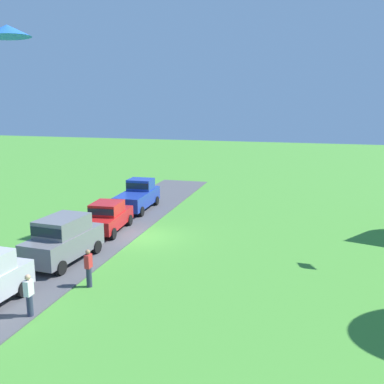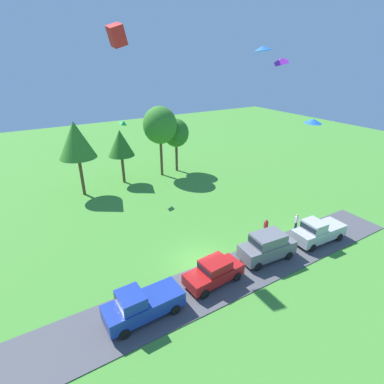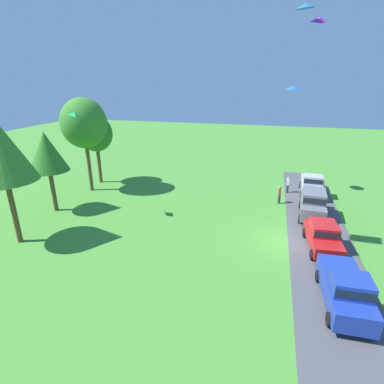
{
  "view_description": "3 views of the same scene",
  "coord_description": "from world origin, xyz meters",
  "px_view_note": "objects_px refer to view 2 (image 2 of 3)",
  "views": [
    {
      "loc": [
        23.88,
        9.36,
        8.14
      ],
      "look_at": [
        2.42,
        3.59,
        3.43
      ],
      "focal_mm": 42.0,
      "sensor_mm": 36.0,
      "label": 1
    },
    {
      "loc": [
        -10.63,
        -16.42,
        15.1
      ],
      "look_at": [
        1.88,
        4.29,
        4.11
      ],
      "focal_mm": 28.0,
      "sensor_mm": 36.0,
      "label": 2
    },
    {
      "loc": [
        -19.87,
        1.43,
        10.83
      ],
      "look_at": [
        0.15,
        6.76,
        3.09
      ],
      "focal_mm": 28.0,
      "sensor_mm": 36.0,
      "label": 3
    }
  ],
  "objects_px": {
    "car_suv_mid_row": "(267,245)",
    "tree_left_of_center": "(121,143)",
    "tree_lone_near": "(176,133)",
    "kite_delta_topmost": "(313,121)",
    "tree_far_left": "(76,140)",
    "car_pickup_by_flagpole": "(141,304)",
    "person_watching_sky": "(296,222)",
    "kite_diamond_low_drifter": "(124,123)",
    "kite_delta_high_right": "(263,48)",
    "person_on_lawn": "(266,227)",
    "car_sedan_near_entrance": "(214,271)",
    "kite_diamond_over_trees": "(281,61)",
    "tree_far_right": "(160,125)",
    "car_pickup_far_end": "(318,231)",
    "kite_box_near_flag": "(117,35)"
  },
  "relations": [
    {
      "from": "car_suv_mid_row",
      "to": "kite_delta_high_right",
      "type": "height_order",
      "value": "kite_delta_high_right"
    },
    {
      "from": "car_pickup_far_end",
      "to": "kite_delta_topmost",
      "type": "distance_m",
      "value": 9.5
    },
    {
      "from": "car_suv_mid_row",
      "to": "tree_far_right",
      "type": "height_order",
      "value": "tree_far_right"
    },
    {
      "from": "car_sedan_near_entrance",
      "to": "tree_far_right",
      "type": "distance_m",
      "value": 23.38
    },
    {
      "from": "car_pickup_far_end",
      "to": "tree_lone_near",
      "type": "height_order",
      "value": "tree_lone_near"
    },
    {
      "from": "tree_far_left",
      "to": "kite_diamond_over_trees",
      "type": "bearing_deg",
      "value": -61.77
    },
    {
      "from": "person_watching_sky",
      "to": "kite_diamond_low_drifter",
      "type": "distance_m",
      "value": 20.81
    },
    {
      "from": "car_pickup_far_end",
      "to": "tree_far_right",
      "type": "height_order",
      "value": "tree_far_right"
    },
    {
      "from": "person_watching_sky",
      "to": "car_pickup_far_end",
      "type": "bearing_deg",
      "value": -88.02
    },
    {
      "from": "car_sedan_near_entrance",
      "to": "car_pickup_far_end",
      "type": "xyz_separation_m",
      "value": [
        10.84,
        -0.35,
        0.07
      ]
    },
    {
      "from": "tree_far_right",
      "to": "kite_box_near_flag",
      "type": "bearing_deg",
      "value": -125.73
    },
    {
      "from": "tree_far_right",
      "to": "person_watching_sky",
      "type": "bearing_deg",
      "value": -77.51
    },
    {
      "from": "person_watching_sky",
      "to": "kite_delta_high_right",
      "type": "relative_size",
      "value": 1.34
    },
    {
      "from": "tree_lone_near",
      "to": "kite_delta_topmost",
      "type": "distance_m",
      "value": 20.52
    },
    {
      "from": "car_suv_mid_row",
      "to": "car_pickup_far_end",
      "type": "bearing_deg",
      "value": -4.8
    },
    {
      "from": "car_pickup_far_end",
      "to": "kite_diamond_over_trees",
      "type": "relative_size",
      "value": 5.0
    },
    {
      "from": "car_pickup_far_end",
      "to": "kite_delta_topmost",
      "type": "xyz_separation_m",
      "value": [
        0.59,
        2.75,
        9.08
      ]
    },
    {
      "from": "car_suv_mid_row",
      "to": "tree_left_of_center",
      "type": "height_order",
      "value": "tree_left_of_center"
    },
    {
      "from": "tree_left_of_center",
      "to": "kite_delta_topmost",
      "type": "xyz_separation_m",
      "value": [
        10.5,
        -19.46,
        4.95
      ]
    },
    {
      "from": "tree_left_of_center",
      "to": "person_watching_sky",
      "type": "bearing_deg",
      "value": -63.76
    },
    {
      "from": "kite_box_near_flag",
      "to": "kite_delta_high_right",
      "type": "relative_size",
      "value": 1.08
    },
    {
      "from": "tree_far_right",
      "to": "kite_diamond_over_trees",
      "type": "relative_size",
      "value": 9.22
    },
    {
      "from": "car_pickup_far_end",
      "to": "tree_far_left",
      "type": "distance_m",
      "value": 26.58
    },
    {
      "from": "car_sedan_near_entrance",
      "to": "tree_far_left",
      "type": "relative_size",
      "value": 0.52
    },
    {
      "from": "car_pickup_far_end",
      "to": "tree_lone_near",
      "type": "xyz_separation_m",
      "value": [
        -1.86,
        22.56,
        4.34
      ]
    },
    {
      "from": "kite_diamond_low_drifter",
      "to": "tree_far_left",
      "type": "bearing_deg",
      "value": 154.08
    },
    {
      "from": "person_on_lawn",
      "to": "kite_diamond_over_trees",
      "type": "relative_size",
      "value": 1.68
    },
    {
      "from": "person_on_lawn",
      "to": "kite_delta_topmost",
      "type": "xyz_separation_m",
      "value": [
        3.77,
        -0.35,
        9.31
      ]
    },
    {
      "from": "kite_box_near_flag",
      "to": "car_suv_mid_row",
      "type": "bearing_deg",
      "value": -50.69
    },
    {
      "from": "tree_far_left",
      "to": "kite_delta_topmost",
      "type": "bearing_deg",
      "value": -49.02
    },
    {
      "from": "tree_lone_near",
      "to": "kite_diamond_low_drifter",
      "type": "distance_m",
      "value": 9.87
    },
    {
      "from": "tree_far_left",
      "to": "tree_lone_near",
      "type": "xyz_separation_m",
      "value": [
        13.43,
        1.53,
        -1.18
      ]
    },
    {
      "from": "tree_far_left",
      "to": "tree_left_of_center",
      "type": "relative_size",
      "value": 1.26
    },
    {
      "from": "car_sedan_near_entrance",
      "to": "kite_diamond_over_trees",
      "type": "xyz_separation_m",
      "value": [
        5.87,
        1.45,
        13.81
      ]
    },
    {
      "from": "person_on_lawn",
      "to": "tree_left_of_center",
      "type": "distance_m",
      "value": 20.73
    },
    {
      "from": "car_suv_mid_row",
      "to": "kite_diamond_over_trees",
      "type": "bearing_deg",
      "value": 65.78
    },
    {
      "from": "kite_diamond_over_trees",
      "to": "kite_delta_topmost",
      "type": "height_order",
      "value": "kite_diamond_over_trees"
    },
    {
      "from": "person_on_lawn",
      "to": "tree_far_right",
      "type": "bearing_deg",
      "value": 93.88
    },
    {
      "from": "car_pickup_by_flagpole",
      "to": "person_watching_sky",
      "type": "relative_size",
      "value": 2.96
    },
    {
      "from": "car_pickup_by_flagpole",
      "to": "kite_diamond_over_trees",
      "type": "bearing_deg",
      "value": 8.57
    },
    {
      "from": "car_suv_mid_row",
      "to": "kite_diamond_low_drifter",
      "type": "relative_size",
      "value": 5.3
    },
    {
      "from": "person_watching_sky",
      "to": "tree_left_of_center",
      "type": "bearing_deg",
      "value": 116.24
    },
    {
      "from": "person_on_lawn",
      "to": "kite_diamond_low_drifter",
      "type": "bearing_deg",
      "value": 114.94
    },
    {
      "from": "car_suv_mid_row",
      "to": "kite_delta_topmost",
      "type": "relative_size",
      "value": 3.26
    },
    {
      "from": "person_watching_sky",
      "to": "kite_delta_high_right",
      "type": "xyz_separation_m",
      "value": [
        -5.58,
        0.6,
        14.72
      ]
    },
    {
      "from": "person_watching_sky",
      "to": "tree_lone_near",
      "type": "xyz_separation_m",
      "value": [
        -1.78,
        20.29,
        4.57
      ]
    },
    {
      "from": "kite_delta_topmost",
      "to": "person_on_lawn",
      "type": "bearing_deg",
      "value": 174.72
    },
    {
      "from": "kite_delta_high_right",
      "to": "person_on_lawn",
      "type": "bearing_deg",
      "value": 5.26
    },
    {
      "from": "car_pickup_far_end",
      "to": "kite_delta_topmost",
      "type": "height_order",
      "value": "kite_delta_topmost"
    },
    {
      "from": "car_pickup_by_flagpole",
      "to": "kite_box_near_flag",
      "type": "relative_size",
      "value": 3.65
    }
  ]
}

